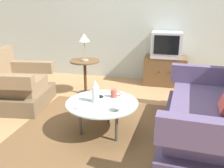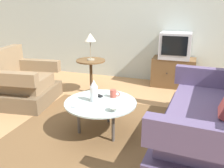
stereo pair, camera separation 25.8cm
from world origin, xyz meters
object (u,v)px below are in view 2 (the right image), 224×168
(side_table, at_px, (91,69))
(vase, at_px, (94,91))
(tv_remote_dark, at_px, (98,95))
(table_lamp, at_px, (90,39))
(mug, at_px, (113,93))
(bowl, at_px, (114,109))
(tv_stand, at_px, (173,72))
(television, at_px, (175,45))
(tv_remote_silver, at_px, (75,105))
(armchair, at_px, (23,84))
(couch, at_px, (209,121))
(coffee_table, at_px, (100,104))

(side_table, xyz_separation_m, vase, (0.57, -1.21, 0.10))
(tv_remote_dark, bearing_deg, table_lamp, -38.80)
(vase, height_order, tv_remote_dark, vase)
(mug, relative_size, bowl, 1.03)
(tv_stand, xyz_separation_m, television, (-0.00, 0.01, 0.51))
(side_table, height_order, table_lamp, table_lamp)
(television, height_order, vase, television)
(table_lamp, distance_m, tv_remote_silver, 1.54)
(armchair, relative_size, tv_remote_silver, 6.45)
(bowl, bearing_deg, mug, 109.57)
(tv_stand, bearing_deg, tv_remote_dark, -112.08)
(side_table, xyz_separation_m, table_lamp, (0.01, -0.01, 0.53))
(table_lamp, xyz_separation_m, tv_remote_silver, (0.40, -1.39, -0.55))
(television, relative_size, mug, 4.28)
(side_table, bearing_deg, tv_stand, 33.13)
(couch, xyz_separation_m, mug, (-1.13, 0.10, 0.15))
(couch, distance_m, tv_remote_silver, 1.50)
(tv_remote_dark, bearing_deg, armchair, 10.41)
(television, bearing_deg, vase, -109.78)
(coffee_table, height_order, vase, vase)
(bowl, xyz_separation_m, tv_remote_dark, (-0.34, 0.36, -0.02))
(armchair, distance_m, tv_remote_silver, 1.46)
(coffee_table, height_order, table_lamp, table_lamp)
(vase, height_order, mug, vase)
(side_table, relative_size, tv_stand, 0.77)
(side_table, distance_m, tv_remote_silver, 1.46)
(side_table, bearing_deg, tv_remote_silver, -73.70)
(table_lamp, relative_size, mug, 3.51)
(side_table, bearing_deg, coffee_table, -61.91)
(coffee_table, distance_m, tv_stand, 2.17)
(table_lamp, height_order, bowl, table_lamp)
(couch, distance_m, side_table, 2.19)
(armchair, xyz_separation_m, coffee_table, (1.51, -0.50, 0.08))
(armchair, distance_m, mug, 1.65)
(side_table, distance_m, tv_remote_dark, 1.18)
(bowl, bearing_deg, tv_stand, 79.20)
(couch, bearing_deg, tv_remote_dark, 90.55)
(tv_remote_silver, bearing_deg, vase, 131.26)
(couch, bearing_deg, tv_remote_silver, 104.53)
(armchair, xyz_separation_m, tv_stand, (2.18, 1.56, -0.02))
(armchair, relative_size, tv_stand, 1.32)
(mug, distance_m, tv_remote_silver, 0.51)
(side_table, bearing_deg, tv_remote_dark, -62.56)
(tv_remote_silver, bearing_deg, bowl, 81.30)
(tv_remote_silver, bearing_deg, tv_remote_dark, 151.12)
(vase, distance_m, tv_remote_dark, 0.21)
(vase, relative_size, mug, 2.10)
(couch, xyz_separation_m, coffee_table, (-1.24, -0.09, 0.07))
(television, relative_size, table_lamp, 1.22)
(tv_stand, relative_size, mug, 6.06)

